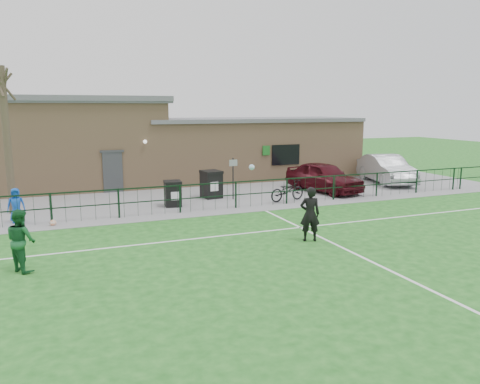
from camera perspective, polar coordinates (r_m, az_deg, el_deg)
name	(u,v)px	position (r m, az deg, el deg)	size (l,w,h in m)	color
ground	(307,269)	(13.14, 8.22, -9.23)	(90.00, 90.00, 0.00)	#1B5C1B
paving_strip	(182,189)	(25.37, -7.14, 0.32)	(34.00, 13.00, 0.02)	gray
pitch_line_touch	(216,211)	(20.01, -2.98, -2.32)	(28.00, 0.10, 0.01)	white
pitch_line_mid	(250,233)	(16.56, 1.29, -4.99)	(28.00, 0.10, 0.01)	white
pitch_line_perp	(368,260)	(14.20, 15.30, -7.98)	(0.10, 16.00, 0.01)	white
perimeter_fence	(214,196)	(20.07, -3.18, -0.55)	(28.00, 0.10, 1.20)	black
bare_tree	(7,141)	(21.31, -26.51, 5.53)	(0.30, 0.30, 6.00)	#413627
wheelie_bin_left	(173,194)	(21.01, -8.20, -0.30)	(0.70, 0.79, 1.05)	black
wheelie_bin_right	(211,185)	(22.78, -3.53, 0.85)	(0.82, 0.93, 1.24)	black
sign_post	(233,179)	(22.26, -0.85, 1.64)	(0.06, 0.06, 2.00)	black
car_maroon	(324,177)	(24.81, 10.18, 1.83)	(1.82, 4.52, 1.54)	#410B13
car_silver	(386,169)	(28.53, 17.39, 2.69)	(1.72, 4.92, 1.62)	#A2A5AA
bicycle_e	(287,190)	(22.07, 5.77, 0.19)	(0.66, 1.90, 1.00)	black
spectator_child	(16,205)	(19.77, -25.63, -1.48)	(0.65, 0.42, 1.33)	#134BB6
goalkeeper_kick	(309,213)	(15.60, 8.36, -2.54)	(1.09, 3.92, 2.19)	black
outfield_player	(21,240)	(13.90, -25.13, -5.36)	(0.83, 0.65, 1.71)	#18572B
ball_ground	(53,223)	(18.82, -21.83, -3.51)	(0.24, 0.24, 0.24)	white
clubhouse	(153,145)	(27.81, -10.58, 5.69)	(24.25, 5.40, 4.96)	tan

